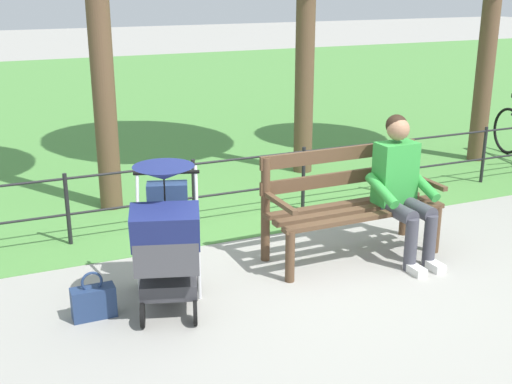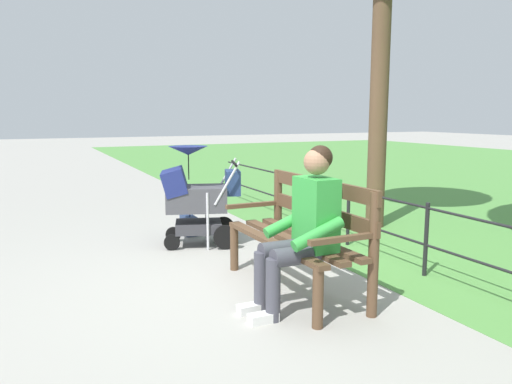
# 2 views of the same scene
# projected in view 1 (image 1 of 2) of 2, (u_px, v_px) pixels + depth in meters

# --- Properties ---
(ground_plane) EXTENTS (60.00, 60.00, 0.00)m
(ground_plane) POSITION_uv_depth(u_px,v_px,m) (310.00, 265.00, 5.78)
(ground_plane) COLOR #9E9B93
(grass_lawn) EXTENTS (40.00, 16.00, 0.01)m
(grass_lawn) POSITION_uv_depth(u_px,v_px,m) (108.00, 101.00, 13.45)
(grass_lawn) COLOR #518E42
(grass_lawn) RESTS_ON ground
(park_bench) EXTENTS (1.61, 0.62, 0.96)m
(park_bench) POSITION_uv_depth(u_px,v_px,m) (349.00, 199.00, 5.88)
(park_bench) COLOR brown
(park_bench) RESTS_ON ground
(person_on_bench) EXTENTS (0.54, 0.74, 1.28)m
(person_on_bench) POSITION_uv_depth(u_px,v_px,m) (402.00, 184.00, 5.80)
(person_on_bench) COLOR #42424C
(person_on_bench) RESTS_ON ground
(stroller) EXTENTS (0.73, 0.99, 1.15)m
(stroller) POSITION_uv_depth(u_px,v_px,m) (167.00, 236.00, 4.86)
(stroller) COLOR black
(stroller) RESTS_ON ground
(handbag) EXTENTS (0.32, 0.14, 0.37)m
(handbag) POSITION_uv_depth(u_px,v_px,m) (94.00, 302.00, 4.86)
(handbag) COLOR navy
(handbag) RESTS_ON ground
(park_fence) EXTENTS (8.70, 0.04, 0.70)m
(park_fence) POSITION_uv_depth(u_px,v_px,m) (293.00, 173.00, 7.01)
(park_fence) COLOR black
(park_fence) RESTS_ON ground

